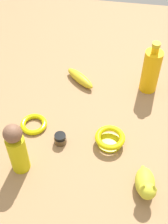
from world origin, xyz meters
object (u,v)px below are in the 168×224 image
Objects in this scene: person_figure_adult at (17,149)px; cat_figurine at (146,184)px; bowl at (110,139)px; bangle at (34,124)px; bottle_tall at (151,70)px; nail_polish_jar at (60,139)px; banana at (80,78)px.

cat_figurine is at bearing -3.17° from person_figure_adult.
bowl is 0.31m from bangle.
bangle is (-0.01, 0.19, -0.10)m from person_figure_adult.
cat_figurine is at bearing -52.55° from bowl.
bottle_tall reaches higher than bangle.
nail_polish_jar is at bearing -172.54° from bowl.
banana is at bearing -178.74° from bottle_tall.
bottle_tall reaches higher than bowl.
cat_figurine reaches higher than bowl.
bowl is 0.19m from nail_polish_jar.
bottle_tall is (0.14, 0.33, 0.08)m from bowl.
person_figure_adult reaches higher than bangle.
nail_polish_jar is at bearing -26.62° from bangle.
banana is 1.57× the size of bangle.
person_figure_adult is 0.51m from banana.
person_figure_adult is 0.66m from bottle_tall.
bangle is at bearing -146.30° from bottle_tall.
banana is at bearing 87.45° from nail_polish_jar.
banana is at bearing 121.31° from cat_figurine.
bangle is at bearing -75.26° from banana.
nail_polish_jar is 0.44× the size of bangle.
bowl is (0.30, 0.15, -0.08)m from person_figure_adult.
banana is at bearing 74.80° from person_figure_adult.
person_figure_adult reaches higher than bowl.
banana is 1.11× the size of cat_figurine.
bottle_tall reaches higher than person_figure_adult.
cat_figurine is (0.32, -0.15, 0.02)m from nail_polish_jar.
person_figure_adult is at bearing -87.73° from bangle.
bowl is 0.47× the size of bottle_tall.
cat_figurine is (0.31, -0.51, 0.02)m from banana.
cat_figurine reaches higher than bangle.
bowl is at bearing -22.16° from banana.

